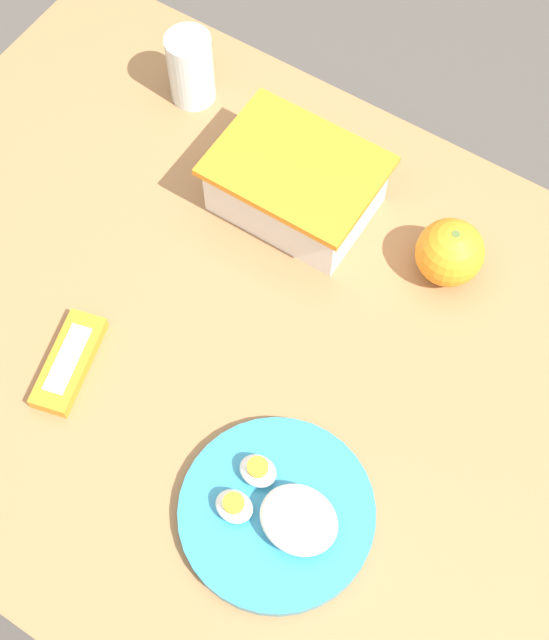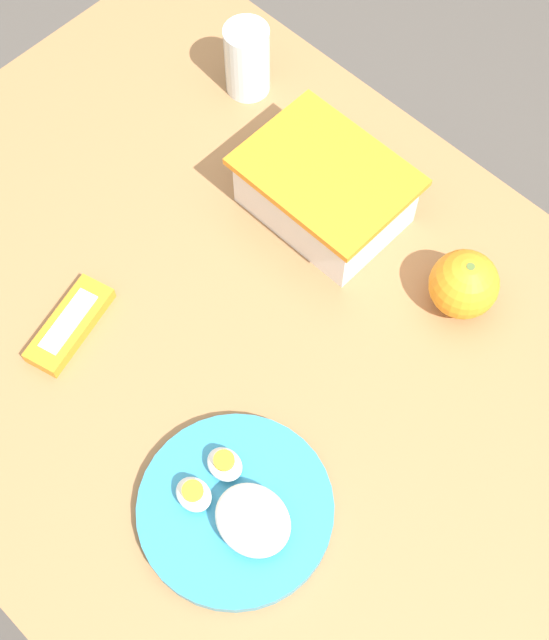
{
  "view_description": "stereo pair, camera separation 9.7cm",
  "coord_description": "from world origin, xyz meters",
  "px_view_note": "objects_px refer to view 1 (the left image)",
  "views": [
    {
      "loc": [
        0.23,
        -0.37,
        1.7
      ],
      "look_at": [
        -0.03,
        0.03,
        0.75
      ],
      "focal_mm": 50.0,
      "sensor_mm": 36.0,
      "label": 1
    },
    {
      "loc": [
        0.3,
        -0.31,
        1.7
      ],
      "look_at": [
        -0.03,
        0.03,
        0.75
      ],
      "focal_mm": 50.0,
      "sensor_mm": 36.0,
      "label": 2
    }
  ],
  "objects_px": {
    "food_container": "(296,187)",
    "candy_bar": "(69,362)",
    "drinking_glass": "(191,68)",
    "rice_plate": "(279,513)",
    "orange_fruit": "(450,253)"
  },
  "relations": [
    {
      "from": "food_container",
      "to": "candy_bar",
      "type": "bearing_deg",
      "value": -106.95
    },
    {
      "from": "food_container",
      "to": "rice_plate",
      "type": "distance_m",
      "value": 0.42
    },
    {
      "from": "orange_fruit",
      "to": "rice_plate",
      "type": "bearing_deg",
      "value": -91.05
    },
    {
      "from": "rice_plate",
      "to": "candy_bar",
      "type": "height_order",
      "value": "rice_plate"
    },
    {
      "from": "rice_plate",
      "to": "drinking_glass",
      "type": "relative_size",
      "value": 2.03
    },
    {
      "from": "candy_bar",
      "to": "drinking_glass",
      "type": "xyz_separation_m",
      "value": [
        -0.12,
        0.42,
        0.04
      ]
    },
    {
      "from": "candy_bar",
      "to": "food_container",
      "type": "bearing_deg",
      "value": 73.05
    },
    {
      "from": "food_container",
      "to": "rice_plate",
      "type": "height_order",
      "value": "food_container"
    },
    {
      "from": "orange_fruit",
      "to": "candy_bar",
      "type": "height_order",
      "value": "orange_fruit"
    },
    {
      "from": "candy_bar",
      "to": "rice_plate",
      "type": "bearing_deg",
      "value": -3.65
    },
    {
      "from": "candy_bar",
      "to": "drinking_glass",
      "type": "bearing_deg",
      "value": 105.23
    },
    {
      "from": "rice_plate",
      "to": "candy_bar",
      "type": "distance_m",
      "value": 0.31
    },
    {
      "from": "orange_fruit",
      "to": "candy_bar",
      "type": "relative_size",
      "value": 0.63
    },
    {
      "from": "food_container",
      "to": "orange_fruit",
      "type": "height_order",
      "value": "food_container"
    },
    {
      "from": "food_container",
      "to": "candy_bar",
      "type": "relative_size",
      "value": 1.52
    }
  ]
}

